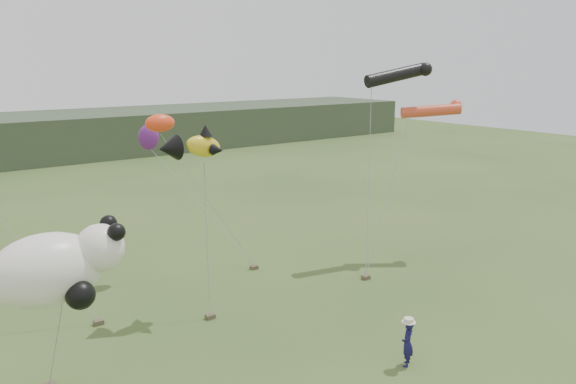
# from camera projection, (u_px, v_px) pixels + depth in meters

# --- Properties ---
(ground) EXTENTS (120.00, 120.00, 0.00)m
(ground) POSITION_uv_depth(u_px,v_px,m) (317.00, 368.00, 16.58)
(ground) COLOR #385123
(ground) RESTS_ON ground
(festival_attendant) EXTENTS (0.62, 0.58, 1.43)m
(festival_attendant) POSITION_uv_depth(u_px,v_px,m) (408.00, 343.00, 16.59)
(festival_attendant) COLOR #141245
(festival_attendant) RESTS_ON ground
(sandbag_anchors) EXTENTS (13.04, 4.65, 0.16)m
(sandbag_anchors) POSITION_uv_depth(u_px,v_px,m) (211.00, 307.00, 20.52)
(sandbag_anchors) COLOR brown
(sandbag_anchors) RESTS_ON ground
(fish_kite) EXTENTS (2.36, 1.54, 1.25)m
(fish_kite) POSITION_uv_depth(u_px,v_px,m) (191.00, 146.00, 19.25)
(fish_kite) COLOR gold
(fish_kite) RESTS_ON ground
(tube_kites) EXTENTS (4.55, 2.35, 2.49)m
(tube_kites) POSITION_uv_depth(u_px,v_px,m) (416.00, 89.00, 25.15)
(tube_kites) COLOR black
(tube_kites) RESTS_ON ground
(panda_kite) EXTENTS (3.38, 2.19, 2.10)m
(panda_kite) POSITION_uv_depth(u_px,v_px,m) (57.00, 267.00, 14.45)
(panda_kite) COLOR white
(panda_kite) RESTS_ON ground
(misc_kites) EXTENTS (2.12, 4.35, 2.02)m
(misc_kites) POSITION_uv_depth(u_px,v_px,m) (153.00, 131.00, 24.77)
(misc_kites) COLOR #F8401A
(misc_kites) RESTS_ON ground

